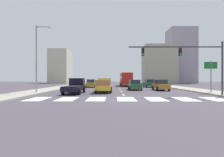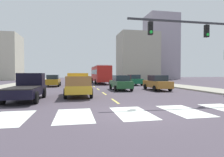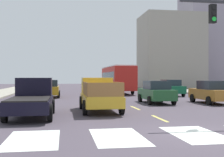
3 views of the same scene
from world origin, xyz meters
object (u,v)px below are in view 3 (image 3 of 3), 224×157
object	(u,v)px
pickup_stakebed	(99,95)
city_bus	(117,77)
sedan_far	(170,88)
sedan_near_left	(50,89)
pickup_dark	(32,98)
sedan_mid	(212,92)
sedan_near_right	(156,92)

from	to	relation	value
pickup_stakebed	city_bus	xyz separation A→B (m)	(4.48, 18.79, 1.02)
city_bus	sedan_far	bearing A→B (deg)	-50.11
city_bus	sedan_near_left	distance (m)	10.33
pickup_stakebed	sedan_far	bearing A→B (deg)	51.83
pickup_dark	sedan_mid	bearing A→B (deg)	23.16
city_bus	sedan_near_left	xyz separation A→B (m)	(-7.94, -6.51, -1.09)
pickup_dark	sedan_near_left	size ratio (longest dim) A/B	1.18
sedan_far	sedan_near_right	size ratio (longest dim) A/B	1.00
sedan_near_left	sedan_near_right	distance (m)	11.57
pickup_stakebed	sedan_near_left	xyz separation A→B (m)	(-3.47, 12.28, -0.08)
sedan_mid	sedan_near_right	distance (m)	4.19
pickup_dark	pickup_stakebed	bearing A→B (deg)	27.98
pickup_dark	sedan_far	size ratio (longest dim) A/B	1.18
sedan_far	pickup_stakebed	bearing A→B (deg)	-127.34
city_bus	sedan_near_left	bearing A→B (deg)	-138.38
pickup_dark	city_bus	distance (m)	22.29
sedan_mid	sedan_near_left	bearing A→B (deg)	146.77
pickup_stakebed	sedan_far	size ratio (longest dim) A/B	1.18
sedan_near_right	sedan_near_left	bearing A→B (deg)	134.49
pickup_stakebed	sedan_far	world-z (taller)	pickup_stakebed
sedan_near_left	sedan_far	distance (m)	12.62
city_bus	sedan_near_right	world-z (taller)	city_bus
pickup_stakebed	sedan_near_right	distance (m)	6.49
city_bus	sedan_mid	xyz separation A→B (m)	(4.51, -15.35, -1.09)
sedan_far	sedan_near_right	distance (m)	9.48
pickup_stakebed	sedan_near_left	world-z (taller)	pickup_stakebed
sedan_near_right	sedan_far	bearing A→B (deg)	61.58
pickup_dark	sedan_far	world-z (taller)	pickup_dark
sedan_mid	sedan_near_right	world-z (taller)	same
pickup_stakebed	city_bus	size ratio (longest dim) A/B	0.48
pickup_stakebed	pickup_dark	world-z (taller)	same
sedan_mid	sedan_near_right	bearing A→B (deg)	170.73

